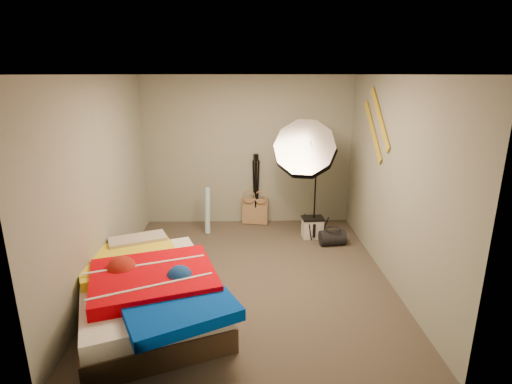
{
  "coord_description": "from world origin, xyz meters",
  "views": [
    {
      "loc": [
        -0.04,
        -4.65,
        2.5
      ],
      "look_at": [
        0.1,
        0.6,
        0.95
      ],
      "focal_mm": 28.0,
      "sensor_mm": 36.0,
      "label": 1
    }
  ],
  "objects_px": {
    "bed": "(149,290)",
    "wrapping_roll": "(207,211)",
    "duffel_bag": "(332,238)",
    "camera_tripod": "(256,184)",
    "camera_case": "(312,228)",
    "tote_bag": "(255,211)",
    "photo_umbrella": "(305,151)"
  },
  "relations": [
    {
      "from": "tote_bag",
      "to": "camera_tripod",
      "type": "bearing_deg",
      "value": -49.4
    },
    {
      "from": "camera_case",
      "to": "camera_tripod",
      "type": "distance_m",
      "value": 1.22
    },
    {
      "from": "duffel_bag",
      "to": "camera_tripod",
      "type": "xyz_separation_m",
      "value": [
        -1.14,
        0.95,
        0.59
      ]
    },
    {
      "from": "bed",
      "to": "tote_bag",
      "type": "bearing_deg",
      "value": 66.09
    },
    {
      "from": "wrapping_roll",
      "to": "camera_tripod",
      "type": "height_order",
      "value": "camera_tripod"
    },
    {
      "from": "bed",
      "to": "photo_umbrella",
      "type": "relative_size",
      "value": 1.17
    },
    {
      "from": "camera_case",
      "to": "bed",
      "type": "relative_size",
      "value": 0.13
    },
    {
      "from": "wrapping_roll",
      "to": "duffel_bag",
      "type": "distance_m",
      "value": 2.03
    },
    {
      "from": "wrapping_roll",
      "to": "photo_umbrella",
      "type": "xyz_separation_m",
      "value": [
        1.51,
        -0.34,
        1.04
      ]
    },
    {
      "from": "wrapping_roll",
      "to": "camera_case",
      "type": "bearing_deg",
      "value": -8.63
    },
    {
      "from": "camera_case",
      "to": "bed",
      "type": "xyz_separation_m",
      "value": [
        -2.1,
        -2.07,
        0.13
      ]
    },
    {
      "from": "camera_tripod",
      "to": "wrapping_roll",
      "type": "bearing_deg",
      "value": -154.12
    },
    {
      "from": "duffel_bag",
      "to": "bed",
      "type": "bearing_deg",
      "value": -148.74
    },
    {
      "from": "camera_case",
      "to": "duffel_bag",
      "type": "height_order",
      "value": "camera_case"
    },
    {
      "from": "bed",
      "to": "photo_umbrella",
      "type": "xyz_separation_m",
      "value": [
        1.93,
        1.98,
        1.13
      ]
    },
    {
      "from": "wrapping_roll",
      "to": "bed",
      "type": "xyz_separation_m",
      "value": [
        -0.42,
        -2.32,
        -0.09
      ]
    },
    {
      "from": "duffel_bag",
      "to": "photo_umbrella",
      "type": "height_order",
      "value": "photo_umbrella"
    },
    {
      "from": "bed",
      "to": "wrapping_roll",
      "type": "bearing_deg",
      "value": 79.68
    },
    {
      "from": "wrapping_roll",
      "to": "bed",
      "type": "height_order",
      "value": "wrapping_roll"
    },
    {
      "from": "wrapping_roll",
      "to": "camera_tripod",
      "type": "distance_m",
      "value": 0.95
    },
    {
      "from": "wrapping_roll",
      "to": "camera_case",
      "type": "xyz_separation_m",
      "value": [
        1.68,
        -0.25,
        -0.22
      ]
    },
    {
      "from": "tote_bag",
      "to": "photo_umbrella",
      "type": "height_order",
      "value": "photo_umbrella"
    },
    {
      "from": "wrapping_roll",
      "to": "camera_case",
      "type": "distance_m",
      "value": 1.71
    },
    {
      "from": "tote_bag",
      "to": "camera_case",
      "type": "xyz_separation_m",
      "value": [
        0.89,
        -0.66,
        -0.07
      ]
    },
    {
      "from": "camera_case",
      "to": "camera_tripod",
      "type": "bearing_deg",
      "value": 140.03
    },
    {
      "from": "camera_case",
      "to": "camera_tripod",
      "type": "relative_size",
      "value": 0.25
    },
    {
      "from": "camera_case",
      "to": "photo_umbrella",
      "type": "height_order",
      "value": "photo_umbrella"
    },
    {
      "from": "tote_bag",
      "to": "camera_case",
      "type": "relative_size",
      "value": 1.42
    },
    {
      "from": "wrapping_roll",
      "to": "duffel_bag",
      "type": "xyz_separation_m",
      "value": [
        1.94,
        -0.56,
        -0.26
      ]
    },
    {
      "from": "bed",
      "to": "camera_tripod",
      "type": "height_order",
      "value": "camera_tripod"
    },
    {
      "from": "duffel_bag",
      "to": "camera_tripod",
      "type": "distance_m",
      "value": 1.59
    },
    {
      "from": "camera_case",
      "to": "duffel_bag",
      "type": "distance_m",
      "value": 0.4
    }
  ]
}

